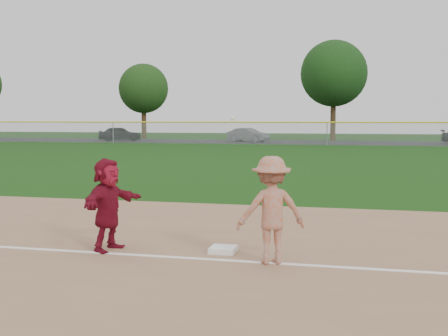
% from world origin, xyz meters
% --- Properties ---
extents(ground, '(160.00, 160.00, 0.00)m').
position_xyz_m(ground, '(0.00, 0.00, 0.00)').
color(ground, '#123A0B').
rests_on(ground, ground).
extents(foul_line, '(60.00, 0.10, 0.01)m').
position_xyz_m(foul_line, '(0.00, -0.80, 0.03)').
color(foul_line, white).
rests_on(foul_line, infield_dirt).
extents(parking_asphalt, '(120.00, 10.00, 0.01)m').
position_xyz_m(parking_asphalt, '(0.00, 46.00, 0.01)').
color(parking_asphalt, black).
rests_on(parking_asphalt, ground).
extents(first_base, '(0.43, 0.43, 0.10)m').
position_xyz_m(first_base, '(0.41, -0.26, 0.07)').
color(first_base, white).
rests_on(first_base, infield_dirt).
extents(base_runner, '(0.76, 1.55, 1.60)m').
position_xyz_m(base_runner, '(-1.56, -0.56, 0.82)').
color(base_runner, maroon).
rests_on(base_runner, infield_dirt).
extents(car_left, '(4.71, 3.13, 1.49)m').
position_xyz_m(car_left, '(-21.42, 44.81, 0.76)').
color(car_left, black).
rests_on(car_left, parking_asphalt).
extents(car_mid, '(4.45, 2.70, 1.39)m').
position_xyz_m(car_mid, '(-8.01, 45.50, 0.70)').
color(car_mid, '#5B5E63').
rests_on(car_mid, parking_asphalt).
extents(first_base_play, '(1.36, 1.00, 2.31)m').
position_xyz_m(first_base_play, '(1.30, -0.77, 0.86)').
color(first_base_play, '#949496').
rests_on(first_base_play, infield_dirt).
extents(outfield_fence, '(110.00, 0.12, 110.00)m').
position_xyz_m(outfield_fence, '(0.00, 40.00, 1.96)').
color(outfield_fence, '#999EA0').
rests_on(outfield_fence, ground).
extents(tree_1, '(5.80, 5.80, 8.75)m').
position_xyz_m(tree_1, '(-22.00, 53.00, 5.83)').
color(tree_1, '#392614').
rests_on(tree_1, ground).
extents(tree_2, '(7.00, 7.00, 10.58)m').
position_xyz_m(tree_2, '(0.00, 51.50, 7.06)').
color(tree_2, '#342413').
rests_on(tree_2, ground).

